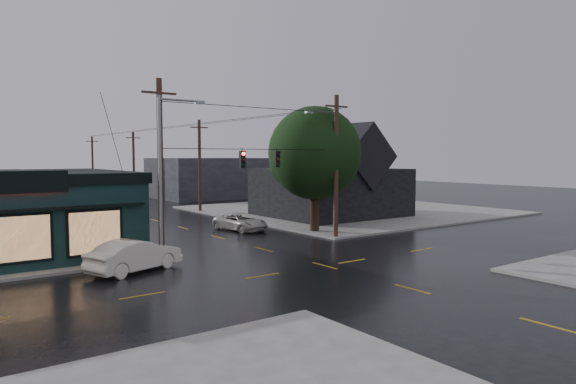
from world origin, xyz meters
TOP-DOWN VIEW (x-y plane):
  - ground_plane at (0.00, 0.00)m, footprint 160.00×160.00m
  - sidewalk_ne at (20.00, 20.00)m, footprint 28.00×28.00m
  - ne_building at (15.00, 17.00)m, footprint 12.60×11.60m
  - corner_tree at (7.07, 9.59)m, footprint 7.13×7.13m
  - utility_pole_nw at (-6.50, 6.50)m, footprint 2.00×0.32m
  - utility_pole_ne at (6.50, 6.50)m, footprint 2.00×0.32m
  - utility_pole_far_a at (6.50, 28.00)m, footprint 2.00×0.32m
  - utility_pole_far_b at (6.50, 48.00)m, footprint 2.00×0.32m
  - utility_pole_far_c at (6.50, 68.00)m, footprint 2.00×0.32m
  - span_signal_assembly at (0.10, 6.50)m, footprint 13.00×0.48m
  - streetlight_nw at (-6.80, 5.80)m, footprint 5.40×0.30m
  - streetlight_ne at (7.00, 7.20)m, footprint 5.40×0.30m
  - bg_building_east at (16.00, 45.00)m, footprint 14.00×12.00m
  - sedan_cream at (-8.70, 4.61)m, footprint 5.32×3.43m
  - suv_silver at (3.06, 13.93)m, footprint 3.00×5.16m

SIDE VIEW (x-z plane):
  - ground_plane at x=0.00m, z-range 0.00..0.00m
  - utility_pole_nw at x=-6.50m, z-range -5.08..5.08m
  - utility_pole_ne at x=6.50m, z-range -5.08..5.08m
  - utility_pole_far_a at x=6.50m, z-range -4.83..4.83m
  - utility_pole_far_b at x=6.50m, z-range -4.58..4.58m
  - utility_pole_far_c at x=6.50m, z-range -4.58..4.58m
  - streetlight_nw at x=-6.80m, z-range -4.58..4.58m
  - streetlight_ne at x=7.00m, z-range -4.58..4.58m
  - sidewalk_ne at x=20.00m, z-range 0.00..0.15m
  - suv_silver at x=3.06m, z-range 0.00..1.35m
  - sedan_cream at x=-8.70m, z-range 0.00..1.66m
  - bg_building_east at x=16.00m, z-range 0.00..5.60m
  - ne_building at x=15.00m, z-range 0.09..8.85m
  - span_signal_assembly at x=0.10m, z-range 5.08..6.31m
  - corner_tree at x=7.07m, z-range 1.32..10.84m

